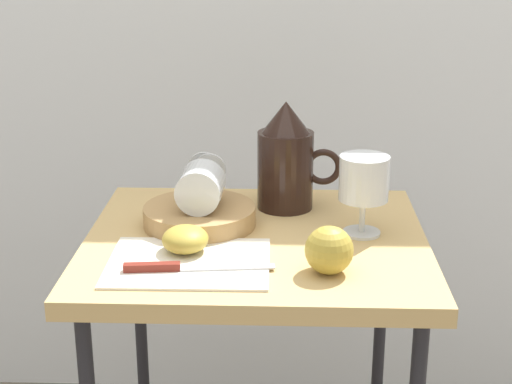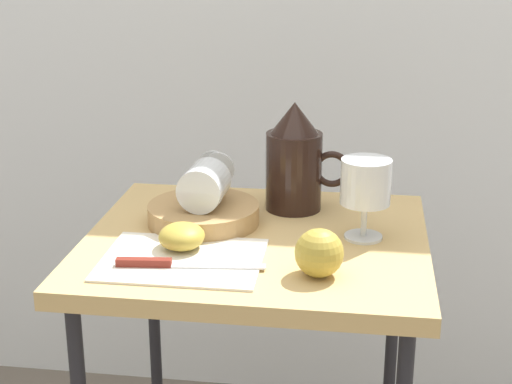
{
  "view_description": "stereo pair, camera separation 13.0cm",
  "coord_description": "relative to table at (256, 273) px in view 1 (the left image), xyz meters",
  "views": [
    {
      "loc": [
        0.04,
        -1.23,
        1.19
      ],
      "look_at": [
        0.0,
        0.0,
        0.77
      ],
      "focal_mm": 55.4,
      "sensor_mm": 36.0,
      "label": 1
    },
    {
      "loc": [
        0.17,
        -1.22,
        1.19
      ],
      "look_at": [
        0.0,
        0.0,
        0.77
      ],
      "focal_mm": 55.4,
      "sensor_mm": 36.0,
      "label": 2
    }
  ],
  "objects": [
    {
      "name": "knife",
      "position": [
        -0.11,
        -0.15,
        0.07
      ],
      "size": [
        0.23,
        0.04,
        0.01
      ],
      "color": "silver",
      "rests_on": "linen_napkin"
    },
    {
      "name": "curtain_drape",
      "position": [
        0.0,
        0.64,
        0.35
      ],
      "size": [
        2.4,
        0.03,
        1.94
      ],
      "primitive_type": "cube",
      "color": "white",
      "rests_on": "ground_plane"
    },
    {
      "name": "table",
      "position": [
        0.0,
        0.0,
        0.0
      ],
      "size": [
        0.57,
        0.51,
        0.69
      ],
      "color": "tan",
      "rests_on": "ground_plane"
    },
    {
      "name": "wine_glass_tipped_near",
      "position": [
        -0.1,
        0.06,
        0.14
      ],
      "size": [
        0.08,
        0.15,
        0.07
      ],
      "color": "silver",
      "rests_on": "basket_tray"
    },
    {
      "name": "basket_tray",
      "position": [
        -0.1,
        0.05,
        0.08
      ],
      "size": [
        0.2,
        0.2,
        0.03
      ],
      "primitive_type": "cylinder",
      "color": "#AD8451",
      "rests_on": "table"
    },
    {
      "name": "apple_whole",
      "position": [
        0.11,
        -0.14,
        0.1
      ],
      "size": [
        0.07,
        0.07,
        0.07
      ],
      "primitive_type": "sphere",
      "color": "#B29938",
      "rests_on": "table"
    },
    {
      "name": "apple_half_right",
      "position": [
        -0.11,
        -0.07,
        0.09
      ],
      "size": [
        0.07,
        0.07,
        0.04
      ],
      "primitive_type": "ellipsoid",
      "color": "#B29938",
      "rests_on": "linen_napkin"
    },
    {
      "name": "pitcher",
      "position": [
        0.05,
        0.15,
        0.15
      ],
      "size": [
        0.15,
        0.1,
        0.2
      ],
      "color": "black",
      "rests_on": "table"
    },
    {
      "name": "wine_glass_upright",
      "position": [
        0.18,
        0.02,
        0.16
      ],
      "size": [
        0.08,
        0.08,
        0.14
      ],
      "color": "silver",
      "rests_on": "table"
    },
    {
      "name": "apple_half_left",
      "position": [
        -0.11,
        -0.08,
        0.09
      ],
      "size": [
        0.07,
        0.07,
        0.04
      ],
      "primitive_type": "ellipsoid",
      "color": "#B29938",
      "rests_on": "linen_napkin"
    },
    {
      "name": "linen_napkin",
      "position": [
        -0.1,
        -0.11,
        0.07
      ],
      "size": [
        0.25,
        0.2,
        0.0
      ],
      "primitive_type": "cube",
      "rotation": [
        0.0,
        0.0,
        0.01
      ],
      "color": "silver",
      "rests_on": "table"
    },
    {
      "name": "wine_glass_tipped_far",
      "position": [
        -0.1,
        0.04,
        0.14
      ],
      "size": [
        0.08,
        0.15,
        0.08
      ],
      "color": "silver",
      "rests_on": "basket_tray"
    }
  ]
}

